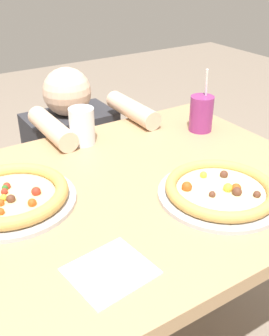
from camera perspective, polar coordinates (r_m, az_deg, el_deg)
name	(u,v)px	position (r m, az deg, el deg)	size (l,w,h in m)	color
dining_table	(123,223)	(1.17, -1.68, -7.82)	(1.16, 0.85, 0.75)	tan
pizza_near	(220,190)	(1.08, 12.04, -3.11)	(0.33, 0.33, 0.04)	#B7B7BC
pizza_far	(11,196)	(1.08, -17.06, -3.81)	(0.33, 0.33, 0.05)	#B7B7BC
drink_cup_colored	(201,113)	(1.45, 9.42, 7.62)	(0.08, 0.08, 0.22)	#8C2D72
water_cup_clear	(82,126)	(1.34, -7.43, 5.94)	(0.08, 0.08, 0.12)	silver
paper_napkin	(110,271)	(0.85, -3.45, -14.33)	(0.16, 0.14, 0.00)	white
diner_seated	(75,179)	(1.81, -8.39, -1.48)	(0.39, 0.51, 0.92)	#333847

